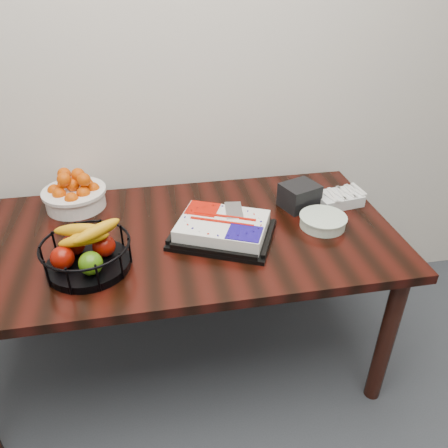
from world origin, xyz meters
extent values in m
plane|color=silver|center=(0.00, 2.50, 1.35)|extent=(5.00, 0.00, 5.00)
cube|color=black|center=(0.00, 2.00, 0.73)|extent=(1.80, 0.90, 0.04)
cylinder|color=black|center=(-0.82, 2.37, 0.35)|extent=(0.07, 0.07, 0.71)
cylinder|color=black|center=(0.82, 1.63, 0.35)|extent=(0.07, 0.07, 0.71)
cylinder|color=black|center=(0.82, 2.37, 0.35)|extent=(0.07, 0.07, 0.71)
cube|color=black|center=(0.17, 1.94, 0.76)|extent=(0.49, 0.45, 0.02)
cube|color=white|center=(0.17, 1.94, 0.80)|extent=(0.42, 0.38, 0.06)
cube|color=#B10F03|center=(0.07, 2.01, 0.83)|extent=(0.16, 0.16, 0.00)
cube|color=navy|center=(0.28, 1.87, 0.83)|extent=(0.16, 0.16, 0.00)
cube|color=silver|center=(0.20, 2.03, 0.83)|extent=(0.08, 0.15, 0.00)
cylinder|color=white|center=(-0.44, 2.31, 0.79)|extent=(0.26, 0.26, 0.08)
cylinder|color=white|center=(-0.44, 2.31, 0.83)|extent=(0.28, 0.28, 0.01)
cylinder|color=black|center=(-0.35, 1.83, 0.77)|extent=(0.30, 0.30, 0.03)
torus|color=black|center=(-0.35, 1.83, 0.86)|extent=(0.32, 0.32, 0.01)
cylinder|color=white|center=(0.61, 1.94, 0.77)|extent=(0.19, 0.19, 0.04)
cylinder|color=white|center=(0.61, 1.94, 0.80)|extent=(0.20, 0.20, 0.01)
cube|color=silver|center=(0.75, 2.11, 0.78)|extent=(0.22, 0.16, 0.05)
cube|color=black|center=(0.56, 2.12, 0.81)|extent=(0.19, 0.18, 0.11)
camera|label=1|loc=(-0.09, 0.47, 1.74)|focal=35.00mm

